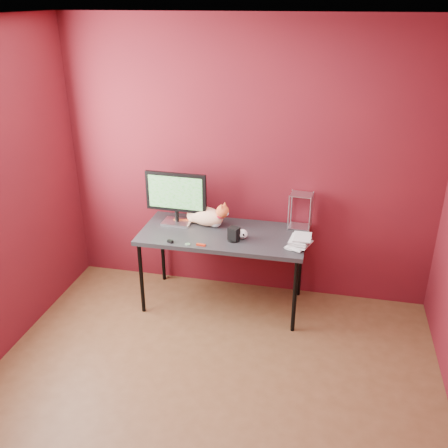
% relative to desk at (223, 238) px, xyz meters
% --- Properties ---
extents(room, '(3.52, 3.52, 2.61)m').
position_rel_desk_xyz_m(room, '(0.15, -1.37, 0.75)').
color(room, '#50321B').
rests_on(room, ground).
extents(desk, '(1.50, 0.70, 0.75)m').
position_rel_desk_xyz_m(desk, '(0.00, 0.00, 0.00)').
color(desk, black).
rests_on(desk, ground).
extents(monitor, '(0.58, 0.19, 0.50)m').
position_rel_desk_xyz_m(monitor, '(-0.47, 0.11, 0.33)').
color(monitor, '#B5B4BA').
rests_on(monitor, desk).
extents(cat, '(0.55, 0.30, 0.26)m').
position_rel_desk_xyz_m(cat, '(-0.20, 0.14, 0.14)').
color(cat, orange).
rests_on(cat, desk).
extents(skull_mug, '(0.09, 0.09, 0.09)m').
position_rel_desk_xyz_m(skull_mug, '(0.20, -0.08, 0.10)').
color(skull_mug, white).
rests_on(skull_mug, desk).
extents(speaker, '(0.11, 0.11, 0.12)m').
position_rel_desk_xyz_m(speaker, '(0.13, -0.13, 0.11)').
color(speaker, black).
rests_on(speaker, desk).
extents(book_stack, '(0.23, 0.25, 1.03)m').
position_rel_desk_xyz_m(book_stack, '(0.63, -0.09, 0.57)').
color(book_stack, beige).
rests_on(book_stack, desk).
extents(wire_rack, '(0.21, 0.17, 0.34)m').
position_rel_desk_xyz_m(wire_rack, '(0.67, 0.27, 0.22)').
color(wire_rack, '#B5B4BA').
rests_on(wire_rack, desk).
extents(pocket_knife, '(0.08, 0.03, 0.02)m').
position_rel_desk_xyz_m(pocket_knife, '(-0.13, -0.29, 0.06)').
color(pocket_knife, '#AD210D').
rests_on(pocket_knife, desk).
extents(black_gadget, '(0.06, 0.04, 0.02)m').
position_rel_desk_xyz_m(black_gadget, '(-0.41, -0.29, 0.06)').
color(black_gadget, black).
rests_on(black_gadget, desk).
extents(washer, '(0.05, 0.05, 0.00)m').
position_rel_desk_xyz_m(washer, '(-0.25, -0.29, 0.05)').
color(washer, '#B5B4BA').
rests_on(washer, desk).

